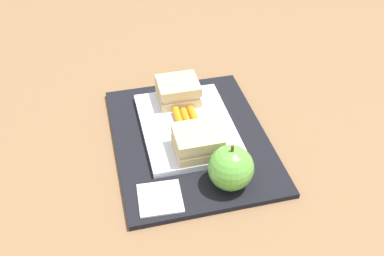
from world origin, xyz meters
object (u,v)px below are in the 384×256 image
food_tray (187,126)px  carrot_sticks_bundle (187,121)px  sandwich_half_right (198,142)px  paper_napkin (160,198)px  apple (231,168)px  sandwich_half_left (178,91)px

food_tray → carrot_sticks_bundle: 0.01m
sandwich_half_right → paper_napkin: (0.08, -0.08, -0.03)m
sandwich_half_right → carrot_sticks_bundle: sandwich_half_right is taller
food_tray → paper_napkin: (0.16, -0.08, -0.00)m
sandwich_half_right → paper_napkin: 0.12m
carrot_sticks_bundle → apple: bearing=12.7°
food_tray → paper_napkin: 0.18m
food_tray → carrot_sticks_bundle: bearing=139.4°
carrot_sticks_bundle → food_tray: bearing=-40.6°
food_tray → sandwich_half_right: 0.08m
carrot_sticks_bundle → paper_napkin: carrot_sticks_bundle is taller
sandwich_half_left → sandwich_half_right: same height
food_tray → sandwich_half_left: sandwich_half_left is taller
carrot_sticks_bundle → paper_napkin: (0.16, -0.08, -0.02)m
sandwich_half_left → apple: apple is taller
sandwich_half_left → carrot_sticks_bundle: sandwich_half_left is taller
sandwich_half_right → carrot_sticks_bundle: bearing=179.7°
food_tray → sandwich_half_left: 0.08m
food_tray → carrot_sticks_bundle: carrot_sticks_bundle is taller
sandwich_half_right → carrot_sticks_bundle: 0.08m
sandwich_half_right → apple: (0.08, 0.04, 0.00)m
sandwich_half_left → paper_napkin: (0.24, -0.08, -0.03)m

